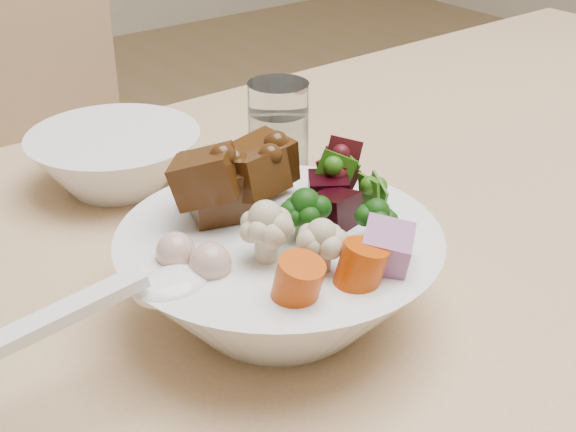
{
  "coord_description": "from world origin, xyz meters",
  "views": [
    {
      "loc": [
        -0.81,
        -0.45,
        1.06
      ],
      "look_at": [
        -0.49,
        -0.02,
        0.76
      ],
      "focal_mm": 50.0,
      "sensor_mm": 36.0,
      "label": 1
    }
  ],
  "objects_px": {
    "food_bowl": "(280,267)",
    "side_bowl": "(116,161)",
    "chair_far": "(43,180)",
    "water_glass": "(278,137)",
    "dining_table": "(439,281)"
  },
  "relations": [
    {
      "from": "chair_far",
      "to": "water_glass",
      "type": "height_order",
      "value": "chair_far"
    },
    {
      "from": "chair_far",
      "to": "water_glass",
      "type": "bearing_deg",
      "value": -88.9
    },
    {
      "from": "chair_far",
      "to": "side_bowl",
      "type": "bearing_deg",
      "value": -105.66
    },
    {
      "from": "dining_table",
      "to": "water_glass",
      "type": "height_order",
      "value": "water_glass"
    },
    {
      "from": "food_bowl",
      "to": "side_bowl",
      "type": "distance_m",
      "value": 0.27
    },
    {
      "from": "dining_table",
      "to": "food_bowl",
      "type": "xyz_separation_m",
      "value": [
        -0.22,
        -0.03,
        0.11
      ]
    },
    {
      "from": "dining_table",
      "to": "side_bowl",
      "type": "xyz_separation_m",
      "value": [
        -0.21,
        0.25,
        0.1
      ]
    },
    {
      "from": "side_bowl",
      "to": "dining_table",
      "type": "bearing_deg",
      "value": -48.76
    },
    {
      "from": "food_bowl",
      "to": "water_glass",
      "type": "xyz_separation_m",
      "value": [
        0.14,
        0.19,
        0.01
      ]
    },
    {
      "from": "side_bowl",
      "to": "chair_far",
      "type": "bearing_deg",
      "value": 81.12
    },
    {
      "from": "food_bowl",
      "to": "side_bowl",
      "type": "height_order",
      "value": "food_bowl"
    },
    {
      "from": "dining_table",
      "to": "water_glass",
      "type": "bearing_deg",
      "value": 114.8
    },
    {
      "from": "dining_table",
      "to": "food_bowl",
      "type": "relative_size",
      "value": 6.28
    },
    {
      "from": "dining_table",
      "to": "food_bowl",
      "type": "distance_m",
      "value": 0.24
    },
    {
      "from": "dining_table",
      "to": "water_glass",
      "type": "relative_size",
      "value": 14.51
    }
  ]
}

